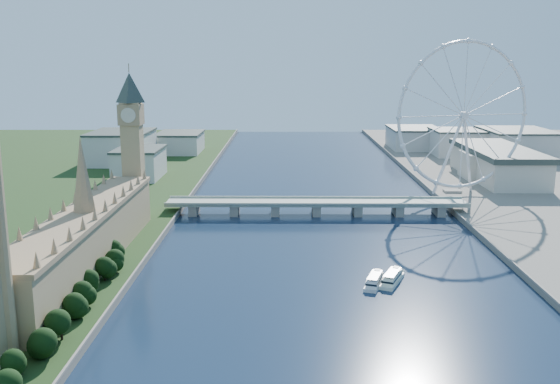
{
  "coord_description": "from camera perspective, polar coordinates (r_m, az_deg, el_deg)",
  "views": [
    {
      "loc": [
        -22.62,
        -146.65,
        110.04
      ],
      "look_at": [
        -25.87,
        210.0,
        35.4
      ],
      "focal_mm": 40.0,
      "sensor_mm": 36.0,
      "label": 1
    }
  ],
  "objects": [
    {
      "name": "london_eye",
      "position": [
        523.33,
        16.45,
        6.68
      ],
      "size": [
        113.6,
        39.12,
        124.3
      ],
      "color": "silver",
      "rests_on": "ground"
    },
    {
      "name": "city_skyline",
      "position": [
        715.51,
        5.49,
        4.29
      ],
      "size": [
        505.0,
        280.0,
        32.0
      ],
      "color": "beige",
      "rests_on": "ground"
    },
    {
      "name": "parliament_range",
      "position": [
        346.05,
        -17.27,
        -4.07
      ],
      "size": [
        24.0,
        200.0,
        70.0
      ],
      "color": "tan",
      "rests_on": "ground"
    },
    {
      "name": "tour_boat_far",
      "position": [
        325.04,
        10.19,
        -8.16
      ],
      "size": [
        17.95,
        28.8,
        6.24
      ],
      "primitive_type": null,
      "rotation": [
        0.0,
        0.0,
        -0.41
      ],
      "color": "white",
      "rests_on": "ground"
    },
    {
      "name": "tour_boat_near",
      "position": [
        320.52,
        8.62,
        -8.4
      ],
      "size": [
        15.21,
        27.82,
        5.95
      ],
      "primitive_type": null,
      "rotation": [
        0.0,
        0.0,
        -0.33
      ],
      "color": "silver",
      "rests_on": "ground"
    },
    {
      "name": "county_hall",
      "position": [
        619.42,
        19.12,
        0.93
      ],
      "size": [
        54.0,
        144.0,
        35.0
      ],
      "primitive_type": null,
      "color": "beige",
      "rests_on": "ground"
    },
    {
      "name": "westminster_bridge",
      "position": [
        459.02,
        3.33,
        -1.22
      ],
      "size": [
        220.0,
        22.0,
        9.5
      ],
      "color": "gray",
      "rests_on": "ground"
    },
    {
      "name": "big_ben",
      "position": [
        439.68,
        -13.42,
        5.83
      ],
      "size": [
        20.02,
        20.02,
        110.0
      ],
      "color": "tan",
      "rests_on": "ground"
    },
    {
      "name": "tree_row",
      "position": [
        259.15,
        -20.4,
        -12.03
      ],
      "size": [
        9.23,
        217.23,
        20.26
      ],
      "color": "black",
      "rests_on": "ground"
    }
  ]
}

